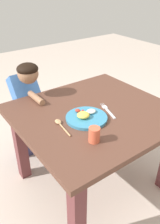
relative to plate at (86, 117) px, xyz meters
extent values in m
plane|color=beige|center=(0.11, 0.05, -0.68)|extent=(8.00, 8.00, 0.00)
cube|color=brown|center=(0.11, 0.05, -0.03)|extent=(1.05, 0.97, 0.04)
cube|color=brown|center=(-0.31, -0.33, -0.37)|extent=(0.08, 0.08, 0.63)
cube|color=brown|center=(-0.31, 0.43, -0.37)|extent=(0.08, 0.08, 0.63)
cube|color=brown|center=(0.53, 0.43, -0.37)|extent=(0.08, 0.08, 0.63)
cylinder|color=teal|center=(0.00, 0.00, 0.00)|extent=(0.27, 0.27, 0.02)
ellipsoid|color=#F9D64F|center=(-0.02, 0.00, 0.02)|extent=(0.08, 0.08, 0.04)
ellipsoid|color=red|center=(0.01, 0.05, 0.02)|extent=(0.03, 0.03, 0.02)
ellipsoid|color=red|center=(-0.01, 0.08, 0.02)|extent=(0.04, 0.04, 0.02)
ellipsoid|color=white|center=(0.06, 0.02, 0.02)|extent=(0.07, 0.06, 0.02)
cube|color=silver|center=(0.17, -0.04, -0.01)|extent=(0.06, 0.14, 0.01)
cube|color=silver|center=(0.20, 0.04, -0.01)|extent=(0.04, 0.05, 0.01)
cylinder|color=silver|center=(0.22, 0.08, -0.01)|extent=(0.01, 0.03, 0.00)
cylinder|color=silver|center=(0.21, 0.08, -0.01)|extent=(0.01, 0.03, 0.00)
cylinder|color=silver|center=(0.20, 0.08, -0.01)|extent=(0.01, 0.03, 0.00)
cylinder|color=tan|center=(-0.18, -0.03, -0.01)|extent=(0.03, 0.14, 0.01)
ellipsoid|color=tan|center=(-0.17, 0.07, -0.01)|extent=(0.05, 0.06, 0.02)
cylinder|color=#E36141|center=(-0.11, -0.21, 0.03)|extent=(0.07, 0.07, 0.09)
cube|color=#3A385D|center=(-0.14, 0.69, -0.42)|extent=(0.20, 0.13, 0.51)
cube|color=#3F72BF|center=(-0.14, 0.61, -0.03)|extent=(0.20, 0.28, 0.34)
sphere|color=#9E7051|center=(-0.14, 0.52, 0.17)|extent=(0.16, 0.16, 0.16)
ellipsoid|color=black|center=(-0.14, 0.52, 0.21)|extent=(0.16, 0.16, 0.09)
cylinder|color=#9E7051|center=(-0.14, 0.42, 0.01)|extent=(0.05, 0.20, 0.05)
camera|label=1|loc=(-0.79, -1.02, 0.80)|focal=37.45mm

